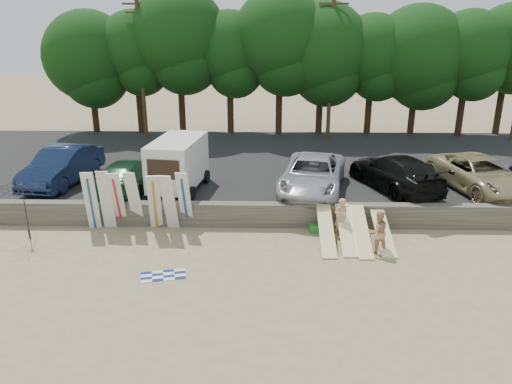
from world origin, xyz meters
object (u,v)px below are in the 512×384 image
(car_2, at_px, (312,175))
(car_0, at_px, (62,166))
(box_trailer, at_px, (178,162))
(beachgoer_a, at_px, (341,218))
(car_1, at_px, (129,175))
(car_3, at_px, (395,172))
(beachgoer_b, at_px, (378,232))
(cooler, at_px, (314,228))
(car_4, at_px, (480,174))
(beach_umbrella, at_px, (24,211))

(car_2, bearing_deg, car_0, -173.05)
(box_trailer, bearing_deg, beachgoer_a, -18.06)
(car_1, height_order, car_3, car_3)
(beachgoer_a, bearing_deg, box_trailer, -48.26)
(beachgoer_a, height_order, beachgoer_b, beachgoer_b)
(cooler, bearing_deg, beachgoer_a, -24.60)
(car_2, bearing_deg, car_4, 13.80)
(box_trailer, xyz_separation_m, cooler, (6.01, -3.07, -1.88))
(car_0, relative_size, beach_umbrella, 1.96)
(car_3, bearing_deg, car_2, -13.85)
(car_4, bearing_deg, car_1, 167.43)
(beachgoer_a, xyz_separation_m, beachgoer_b, (1.18, -1.35, 0.00))
(beach_umbrella, bearing_deg, car_0, 94.92)
(box_trailer, xyz_separation_m, beachgoer_a, (7.00, -3.49, -1.23))
(beach_umbrella, bearing_deg, beachgoer_a, 2.77)
(car_1, xyz_separation_m, beachgoer_a, (9.26, -3.45, -0.60))
(car_2, height_order, car_3, car_3)
(car_2, xyz_separation_m, car_4, (7.69, 0.33, -0.02))
(box_trailer, height_order, car_1, box_trailer)
(car_0, distance_m, car_4, 19.56)
(car_0, bearing_deg, car_2, 4.01)
(beachgoer_b, bearing_deg, car_3, -119.28)
(car_3, bearing_deg, cooler, 20.34)
(car_2, distance_m, cooler, 3.30)
(car_4, relative_size, beachgoer_a, 3.44)
(car_2, height_order, cooler, car_2)
(car_1, bearing_deg, box_trailer, -172.07)
(car_1, relative_size, car_2, 0.86)
(car_1, height_order, car_4, car_4)
(car_0, bearing_deg, cooler, -10.10)
(car_4, bearing_deg, box_trailer, 167.44)
(car_3, bearing_deg, box_trailer, -18.51)
(box_trailer, xyz_separation_m, beachgoer_b, (8.17, -4.83, -1.22))
(car_4, xyz_separation_m, beach_umbrella, (-19.12, -4.35, -0.28))
(car_2, distance_m, car_4, 7.70)
(beachgoer_a, bearing_deg, car_1, -42.19)
(car_4, height_order, beachgoer_a, car_4)
(car_1, relative_size, beach_umbrella, 1.85)
(beachgoer_b, bearing_deg, car_0, -32.42)
(car_0, relative_size, car_3, 0.95)
(car_1, distance_m, car_3, 12.26)
(car_4, distance_m, cooler, 8.60)
(car_3, bearing_deg, beachgoer_b, 49.94)
(box_trailer, relative_size, cooler, 10.51)
(car_1, xyz_separation_m, car_3, (12.26, 0.46, 0.08))
(car_0, height_order, car_4, car_0)
(box_trailer, height_order, car_3, box_trailer)
(box_trailer, relative_size, car_4, 0.71)
(car_0, bearing_deg, car_1, -6.11)
(car_2, height_order, beach_umbrella, beach_umbrella)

